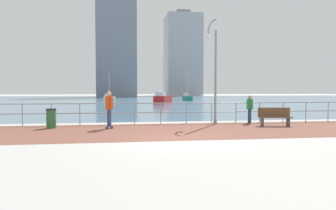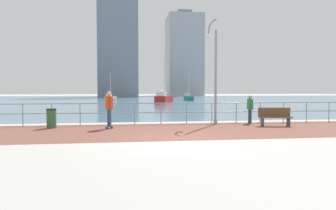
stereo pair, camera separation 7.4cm
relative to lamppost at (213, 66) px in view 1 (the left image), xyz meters
name	(u,v)px [view 1 (the left image)]	position (x,y,z in m)	size (l,w,h in m)	color
ground	(137,101)	(-2.75, 35.40, -3.05)	(220.00, 220.00, 0.00)	#ADAAA5
brick_paving	(168,131)	(-2.75, -2.32, -3.05)	(28.00, 5.57, 0.01)	brown
harbor_water	(135,100)	(-2.75, 45.46, -3.05)	(180.00, 88.00, 0.00)	slate
waterfront_railing	(161,109)	(-2.75, 0.46, -2.27)	(25.25, 0.06, 1.13)	#8C99A3
lamppost	(213,66)	(0.00, 0.00, 0.00)	(0.54, 0.75, 5.52)	gray
skateboarder	(109,106)	(-5.37, -1.27, -2.01)	(0.41, 0.53, 1.73)	black
bystander	(250,107)	(2.10, 0.11, -2.17)	(0.26, 0.55, 1.52)	navy
trash_bin	(51,118)	(-8.09, -0.70, -2.59)	(0.46, 0.46, 0.93)	#2D6638
park_bench	(275,117)	(2.77, -1.39, -2.58)	(1.65, 0.69, 0.92)	brown
sailboat_teal	(109,98)	(-7.59, 40.11, -2.57)	(2.34, 3.75, 5.04)	white
sailboat_blue	(163,99)	(0.60, 26.42, -2.39)	(3.22, 5.16, 6.94)	#B21E1E
sailboat_red	(187,98)	(6.81, 39.40, -2.56)	(1.21, 3.71, 5.17)	#197266
tower_beige	(182,56)	(17.39, 99.34, 12.36)	(13.05, 14.02, 32.49)	#A3A8B2
tower_concrete	(117,42)	(-7.00, 74.51, 13.21)	(11.19, 13.01, 34.19)	slate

